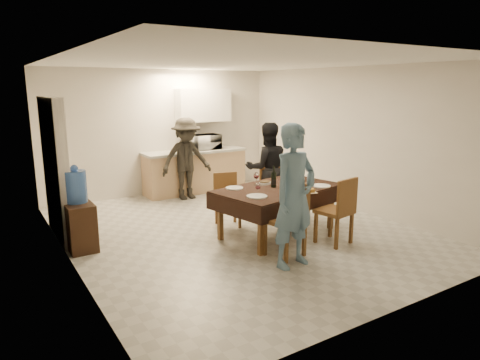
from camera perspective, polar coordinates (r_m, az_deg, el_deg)
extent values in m
cube|color=beige|center=(6.87, -0.42, -6.70)|extent=(5.00, 6.00, 0.02)
cube|color=white|center=(6.51, -0.45, 15.50)|extent=(5.00, 6.00, 0.02)
cube|color=silver|center=(9.23, -10.37, 6.28)|extent=(5.00, 0.02, 2.60)
cube|color=silver|center=(4.36, 20.88, -0.95)|extent=(5.00, 0.02, 2.60)
cube|color=silver|center=(5.67, -22.43, 1.86)|extent=(0.02, 6.00, 2.60)
cube|color=silver|center=(8.15, 14.73, 5.30)|extent=(0.02, 6.00, 2.60)
cube|color=white|center=(6.90, -23.38, 1.37)|extent=(0.15, 1.40, 2.10)
cube|color=tan|center=(9.31, -6.00, 1.04)|extent=(2.20, 0.60, 0.86)
cube|color=#A2A29E|center=(9.23, -6.06, 3.81)|extent=(2.24, 0.64, 0.05)
cube|color=white|center=(9.40, -4.92, 9.90)|extent=(1.20, 0.34, 0.70)
cube|color=black|center=(6.53, 5.11, -1.16)|extent=(2.08, 1.46, 0.04)
cube|color=brown|center=(6.63, 5.05, -4.28)|extent=(0.07, 0.07, 0.70)
cube|color=brown|center=(5.76, 6.03, -5.39)|extent=(0.54, 0.54, 0.05)
cube|color=brown|center=(5.52, 7.44, -3.21)|extent=(0.46, 0.13, 0.49)
cube|color=brown|center=(6.34, 12.46, -4.09)|extent=(0.52, 0.52, 0.05)
cube|color=brown|center=(6.13, 13.90, -2.13)|extent=(0.45, 0.12, 0.48)
cube|color=brown|center=(6.96, -1.64, -2.82)|extent=(0.49, 0.49, 0.05)
cube|color=brown|center=(6.76, -0.88, -1.24)|extent=(0.39, 0.15, 0.42)
cube|color=brown|center=(7.45, 4.33, -1.86)|extent=(0.52, 0.52, 0.05)
cube|color=brown|center=(7.26, 5.19, -0.36)|extent=(0.37, 0.19, 0.42)
cube|color=#331E11|center=(6.47, -20.69, -5.64)|extent=(0.36, 0.72, 0.67)
cylinder|color=#4070D1|center=(6.33, -21.07, -0.83)|extent=(0.30, 0.30, 0.44)
cylinder|color=white|center=(6.68, 7.78, 0.14)|extent=(0.13, 0.13, 0.20)
cube|color=#AF8233|center=(6.29, 7.94, -1.30)|extent=(0.52, 0.46, 0.05)
cylinder|color=silver|center=(6.84, 6.21, -0.09)|extent=(0.19, 0.19, 0.07)
cylinder|color=silver|center=(6.71, 3.33, -0.44)|extent=(0.19, 0.19, 0.03)
cylinder|color=silver|center=(5.95, 2.27, -2.18)|extent=(0.29, 0.29, 0.02)
cylinder|color=silver|center=(6.68, 10.78, -0.77)|extent=(0.28, 0.28, 0.02)
cylinder|color=silver|center=(6.43, -0.76, -1.06)|extent=(0.27, 0.27, 0.02)
cylinder|color=silver|center=(7.12, 7.50, 0.14)|extent=(0.29, 0.29, 0.02)
imported|color=white|center=(9.34, -4.53, 5.08)|extent=(0.58, 0.39, 0.32)
imported|color=#5D81A2|center=(5.36, 7.27, -2.17)|extent=(0.72, 0.52, 1.82)
imported|color=black|center=(7.66, 3.64, 1.58)|extent=(0.96, 0.85, 1.63)
imported|color=black|center=(8.67, -7.17, 2.81)|extent=(1.06, 0.61, 1.64)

